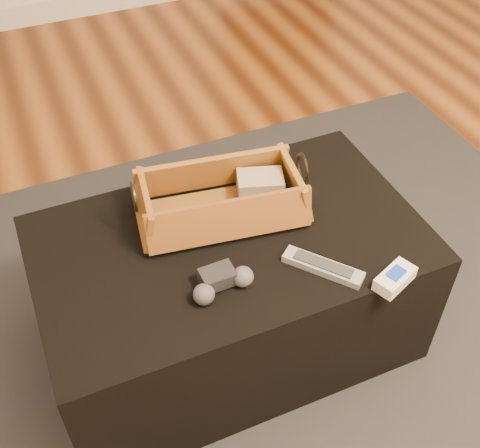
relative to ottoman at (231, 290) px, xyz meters
name	(u,v)px	position (x,y,z in m)	size (l,w,h in m)	color
floor	(290,436)	(0.02, -0.36, -0.23)	(5.00, 5.50, 0.01)	brown
baseboard	(72,7)	(0.02, 2.38, -0.16)	(5.00, 0.04, 0.12)	white
area_rug	(238,348)	(0.00, -0.05, -0.22)	(2.60, 2.00, 0.01)	black
ottoman	(231,290)	(0.00, 0.00, 0.00)	(1.00, 0.60, 0.42)	black
tv_remote	(215,213)	(-0.01, 0.08, 0.24)	(0.23, 0.05, 0.02)	black
cloth_bundle	(260,186)	(0.13, 0.11, 0.26)	(0.12, 0.08, 0.07)	tan
wicker_basket	(221,200)	(0.01, 0.09, 0.26)	(0.47, 0.29, 0.16)	#A66A25
game_controller	(221,282)	(-0.08, -0.15, 0.24)	(0.16, 0.09, 0.05)	black
silver_remote	(323,267)	(0.17, -0.19, 0.22)	(0.16, 0.18, 0.02)	#97999E
cream_gadget	(395,278)	(0.30, -0.29, 0.23)	(0.12, 0.09, 0.04)	silver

